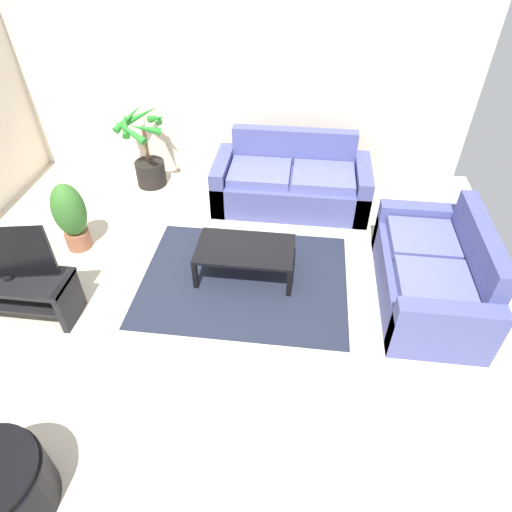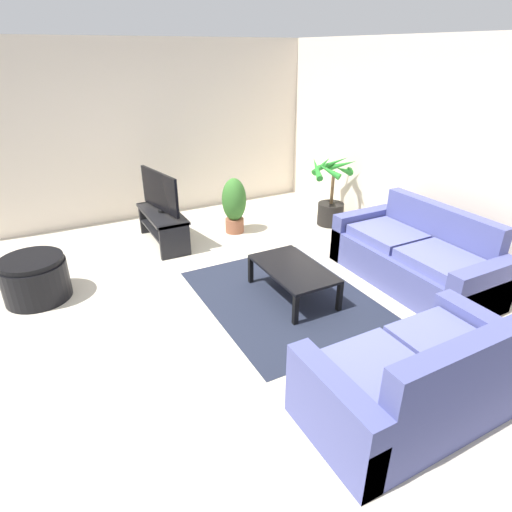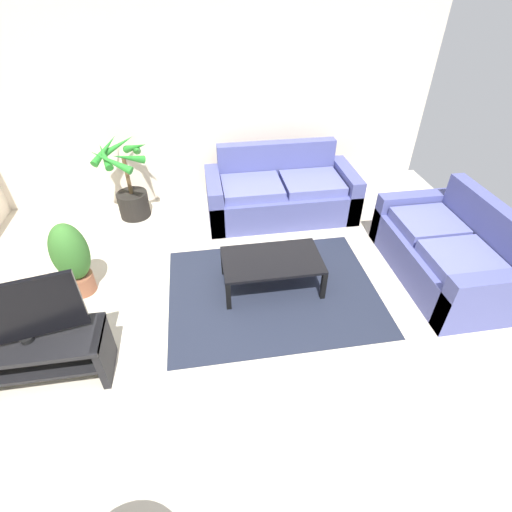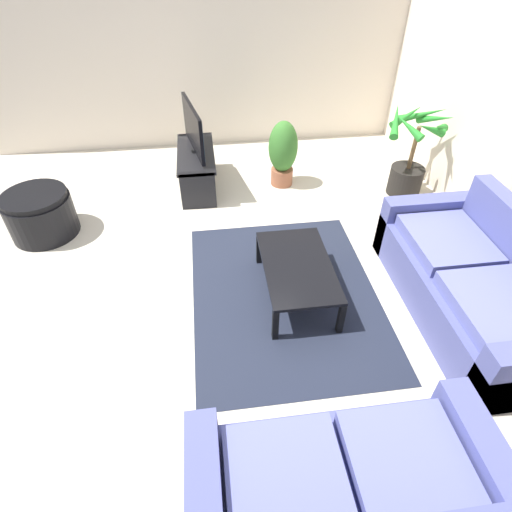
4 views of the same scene
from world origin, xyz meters
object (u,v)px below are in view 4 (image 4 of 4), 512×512
Objects in this scene: potted_plant_small at (283,152)px; couch_loveseat at (348,505)px; coffee_table at (297,268)px; tv_stand at (197,164)px; potted_palm at (410,160)px; tv at (193,128)px; couch_main at (473,286)px; ottoman at (40,214)px.

couch_loveseat is at bearing -5.18° from potted_plant_small.
potted_plant_small is at bearing 173.37° from coffee_table.
tv_stand is 2.61m from potted_palm.
tv is at bearing 101.07° from tv_stand.
potted_plant_small is (-2.01, 0.23, 0.13)m from coffee_table.
couch_main reaches higher than coffee_table.
potted_plant_small is at bearing 104.31° from ottoman.
couch_loveseat is (1.50, -1.57, -0.00)m from couch_main.
coffee_table is at bearing -6.63° from potted_plant_small.
coffee_table is at bearing 62.94° from ottoman.
couch_main is at bearing 66.96° from ottoman.
tv is 1.34× the size of ottoman.
potted_plant_small is (-3.91, 0.35, 0.15)m from couch_loveseat.
ottoman is (-1.30, -2.54, -0.08)m from coffee_table.
coffee_table is (2.10, 0.84, -0.46)m from tv.
couch_main is 2.34× the size of potted_plant_small.
potted_plant_small reaches higher than coffee_table.
tv is 1.96m from ottoman.
potted_plant_small is (0.09, 1.07, -0.33)m from tv.
potted_palm reaches higher than tv.
tv reaches higher than ottoman.
couch_main is 2.70m from potted_plant_small.
couch_loveseat is 3.93m from potted_plant_small.
couch_main is at bearing 26.78° from potted_plant_small.
tv_stand is at bearing -101.04° from potted_palm.
couch_main is 3.39m from tv_stand.
coffee_table is 2.35m from potted_palm.
coffee_table is 1.47× the size of ottoman.
couch_loveseat reaches higher than potted_plant_small.
tv is at bearing -94.92° from potted_plant_small.
potted_palm is (0.50, 2.56, -0.33)m from tv.
tv is at bearing -137.51° from couch_main.
potted_palm is at bearing 78.96° from tv_stand.
potted_palm reaches higher than coffee_table.
couch_loveseat reaches higher than tv_stand.
coffee_table is (-1.90, 0.12, 0.02)m from couch_loveseat.
potted_palm is at bearing 172.30° from couch_main.
tv reaches higher than couch_main.
potted_palm reaches higher than couch_loveseat.
couch_loveseat is 1.64× the size of coffee_table.
potted_palm is 1.26× the size of potted_plant_small.
couch_loveseat is at bearing 10.21° from tv.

